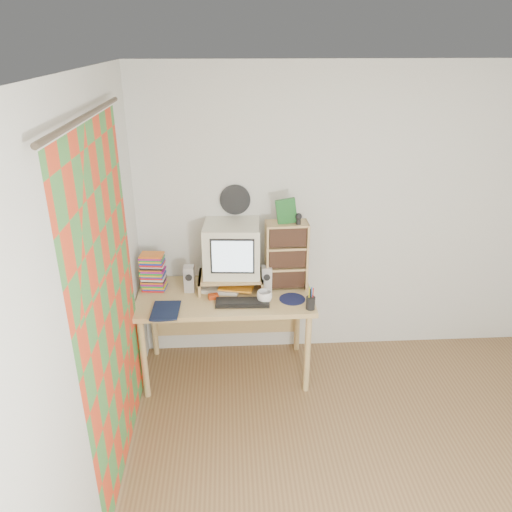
{
  "coord_description": "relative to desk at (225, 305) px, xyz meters",
  "views": [
    {
      "loc": [
        -0.98,
        -2.17,
        2.66
      ],
      "look_at": [
        -0.78,
        1.33,
        1.1
      ],
      "focal_mm": 35.0,
      "sensor_mm": 36.0,
      "label": 1
    }
  ],
  "objects": [
    {
      "name": "pen_cup",
      "position": [
        0.65,
        -0.34,
        0.2
      ],
      "size": [
        0.08,
        0.08,
        0.14
      ],
      "primitive_type": null,
      "rotation": [
        0.0,
        0.0,
        -0.17
      ],
      "color": "black",
      "rests_on": "desk"
    },
    {
      "name": "mug",
      "position": [
        0.31,
        -0.21,
        0.18
      ],
      "size": [
        0.13,
        0.13,
        0.1
      ],
      "primitive_type": "imported",
      "rotation": [
        0.0,
        0.0,
        0.06
      ],
      "color": "white",
      "rests_on": "desk"
    },
    {
      "name": "keyboard",
      "position": [
        0.14,
        -0.23,
        0.15
      ],
      "size": [
        0.42,
        0.15,
        0.03
      ],
      "primitive_type": "cube",
      "rotation": [
        0.0,
        0.0,
        -0.04
      ],
      "color": "black",
      "rests_on": "desk"
    },
    {
      "name": "curtain",
      "position": [
        -0.68,
        -0.96,
        0.53
      ],
      "size": [
        0.0,
        2.2,
        2.2
      ],
      "primitive_type": "plane",
      "rotation": [
        1.57,
        0.0,
        1.57
      ],
      "color": "red",
      "rests_on": "left_wall"
    },
    {
      "name": "left_wall",
      "position": [
        -0.72,
        -1.44,
        0.63
      ],
      "size": [
        0.0,
        3.5,
        3.5
      ],
      "primitive_type": "plane",
      "rotation": [
        1.57,
        0.0,
        1.57
      ],
      "color": "silver",
      "rests_on": "floor"
    },
    {
      "name": "speaker_left",
      "position": [
        -0.29,
        0.01,
        0.24
      ],
      "size": [
        0.09,
        0.09,
        0.22
      ],
      "primitive_type": "cube",
      "rotation": [
        0.0,
        0.0,
        -0.06
      ],
      "color": "silver",
      "rests_on": "desk"
    },
    {
      "name": "floor",
      "position": [
        1.03,
        -1.44,
        -0.62
      ],
      "size": [
        3.5,
        3.5,
        0.0
      ],
      "primitive_type": "plane",
      "color": "olive",
      "rests_on": "ground"
    },
    {
      "name": "back_wall",
      "position": [
        1.03,
        0.31,
        0.63
      ],
      "size": [
        3.5,
        0.0,
        3.5
      ],
      "primitive_type": "plane",
      "rotation": [
        1.57,
        0.0,
        0.0
      ],
      "color": "silver",
      "rests_on": "floor"
    },
    {
      "name": "desk",
      "position": [
        0.0,
        0.0,
        0.0
      ],
      "size": [
        1.4,
        0.7,
        0.75
      ],
      "color": "tan",
      "rests_on": "floor"
    },
    {
      "name": "dvd_stack",
      "position": [
        -0.58,
        0.06,
        0.26
      ],
      "size": [
        0.19,
        0.15,
        0.26
      ],
      "primitive_type": null,
      "rotation": [
        0.0,
        0.0,
        -0.11
      ],
      "color": "brown",
      "rests_on": "desk"
    },
    {
      "name": "webcam",
      "position": [
        0.59,
        0.01,
        0.74
      ],
      "size": [
        0.06,
        0.06,
        0.09
      ],
      "primitive_type": null,
      "rotation": [
        0.0,
        0.0,
        -0.07
      ],
      "color": "black",
      "rests_on": "cd_rack"
    },
    {
      "name": "ceiling",
      "position": [
        1.03,
        -1.44,
        1.88
      ],
      "size": [
        3.5,
        3.5,
        0.0
      ],
      "primitive_type": "plane",
      "rotation": [
        3.14,
        0.0,
        0.0
      ],
      "color": "white",
      "rests_on": "back_wall"
    },
    {
      "name": "diary",
      "position": [
        -0.55,
        -0.32,
        0.16
      ],
      "size": [
        0.26,
        0.19,
        0.05
      ],
      "primitive_type": "imported",
      "rotation": [
        0.0,
        0.0,
        -0.03
      ],
      "color": "#0E1836",
      "rests_on": "desk"
    },
    {
      "name": "wall_disc",
      "position": [
        0.1,
        0.29,
        0.81
      ],
      "size": [
        0.25,
        0.02,
        0.25
      ],
      "primitive_type": "cylinder",
      "rotation": [
        1.57,
        0.0,
        0.0
      ],
      "color": "black",
      "rests_on": "back_wall"
    },
    {
      "name": "mousepad",
      "position": [
        0.53,
        -0.18,
        0.14
      ],
      "size": [
        0.22,
        0.22,
        0.0
      ],
      "primitive_type": "cylinder",
      "rotation": [
        0.0,
        0.0,
        -0.05
      ],
      "color": "#101338",
      "rests_on": "desk"
    },
    {
      "name": "cd_rack",
      "position": [
        0.5,
        0.05,
        0.41
      ],
      "size": [
        0.34,
        0.19,
        0.56
      ],
      "primitive_type": "cube",
      "rotation": [
        0.0,
        0.0,
        0.03
      ],
      "color": "#D4B96F",
      "rests_on": "desk"
    },
    {
      "name": "game_box",
      "position": [
        0.49,
        0.04,
        0.79
      ],
      "size": [
        0.16,
        0.04,
        0.2
      ],
      "primitive_type": "cube",
      "rotation": [
        0.0,
        0.0,
        0.06
      ],
      "color": "#195821",
      "rests_on": "cd_rack"
    },
    {
      "name": "speaker_right",
      "position": [
        0.34,
        -0.02,
        0.24
      ],
      "size": [
        0.08,
        0.08,
        0.21
      ],
      "primitive_type": "cube",
      "rotation": [
        0.0,
        0.0,
        0.06
      ],
      "color": "silver",
      "rests_on": "desk"
    },
    {
      "name": "monitor_riser",
      "position": [
        0.05,
        0.04,
        0.23
      ],
      "size": [
        0.52,
        0.3,
        0.12
      ],
      "color": "#D4B96F",
      "rests_on": "desk"
    },
    {
      "name": "red_box",
      "position": [
        -0.09,
        -0.13,
        0.15
      ],
      "size": [
        0.09,
        0.06,
        0.04
      ],
      "primitive_type": "cube",
      "rotation": [
        0.0,
        0.0,
        0.22
      ],
      "color": "#AC3612",
      "rests_on": "desk"
    },
    {
      "name": "crt_monitor",
      "position": [
        0.07,
        0.09,
        0.46
      ],
      "size": [
        0.47,
        0.47,
        0.42
      ],
      "primitive_type": "cube",
      "rotation": [
        0.0,
        0.0,
        -0.07
      ],
      "color": "silver",
      "rests_on": "monitor_riser"
    },
    {
      "name": "papers",
      "position": [
        0.02,
        0.03,
        0.16
      ],
      "size": [
        0.36,
        0.3,
        0.04
      ],
      "primitive_type": null,
      "rotation": [
        0.0,
        0.0,
        -0.24
      ],
      "color": "silver",
      "rests_on": "desk"
    }
  ]
}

